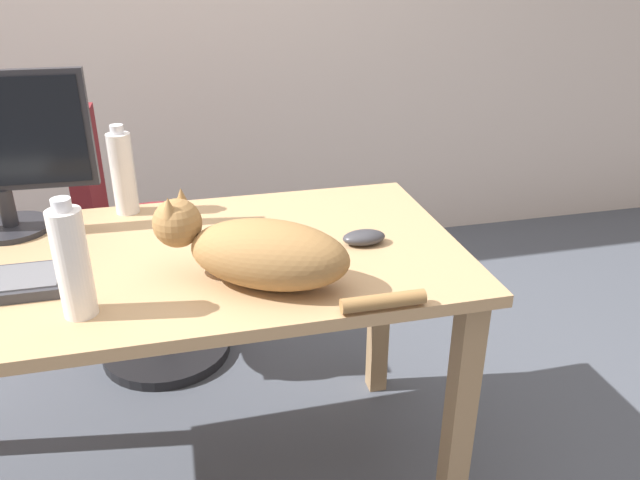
{
  "coord_description": "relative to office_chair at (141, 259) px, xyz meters",
  "views": [
    {
      "loc": [
        0.05,
        -1.39,
        1.43
      ],
      "look_at": [
        0.36,
        -0.12,
        0.81
      ],
      "focal_mm": 34.77,
      "sensor_mm": 36.0,
      "label": 1
    }
  ],
  "objects": [
    {
      "name": "water_bottle",
      "position": [
        -0.06,
        -0.92,
        0.45
      ],
      "size": [
        0.07,
        0.07,
        0.25
      ],
      "color": "silver",
      "rests_on": "desk"
    },
    {
      "name": "office_chair",
      "position": [
        0.0,
        0.0,
        0.0
      ],
      "size": [
        0.48,
        0.48,
        0.95
      ],
      "color": "black",
      "rests_on": "ground_plane"
    },
    {
      "name": "computer_mouse",
      "position": [
        0.6,
        -0.74,
        0.35
      ],
      "size": [
        0.11,
        0.06,
        0.04
      ],
      "primitive_type": "ellipsoid",
      "color": "#333338",
      "rests_on": "desk"
    },
    {
      "name": "spray_bottle",
      "position": [
        0.01,
        -0.38,
        0.45
      ],
      "size": [
        0.06,
        0.06,
        0.25
      ],
      "color": "silver",
      "rests_on": "desk"
    },
    {
      "name": "cat",
      "position": [
        0.31,
        -0.88,
        0.42
      ],
      "size": [
        0.54,
        0.34,
        0.2
      ],
      "color": "olive",
      "rests_on": "desk"
    },
    {
      "name": "desk",
      "position": [
        0.11,
        -0.69,
        0.23
      ],
      "size": [
        1.46,
        0.73,
        0.75
      ],
      "color": "tan",
      "rests_on": "ground_plane"
    }
  ]
}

